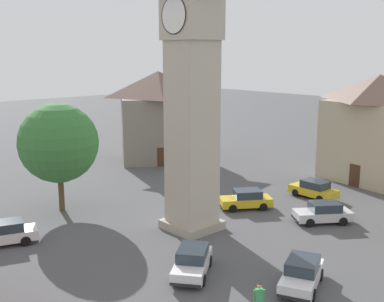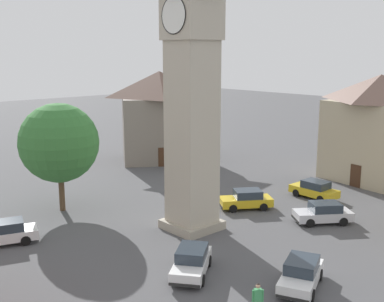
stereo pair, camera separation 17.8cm
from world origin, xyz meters
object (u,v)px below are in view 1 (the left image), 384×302
object	(u,v)px
pedestrian	(259,297)
building_hall_far	(376,128)
car_green_alley	(323,213)
tree	(58,143)
building_terrace_right	(159,115)
car_blue_kerb	(246,199)
car_silver_kerb	(5,233)
car_white_side	(302,273)
clock_tower	(192,32)
car_red_corner	(192,261)
car_black_far	(314,189)

from	to	relation	value
pedestrian	building_hall_far	xyz separation A→B (m)	(-8.17, 26.70, 4.22)
car_green_alley	tree	distance (m)	20.53
tree	building_terrace_right	xyz separation A→B (m)	(-9.07, 16.97, -0.20)
building_terrace_right	car_green_alley	bearing A→B (deg)	-9.73
car_blue_kerb	tree	bearing A→B (deg)	-130.44
car_silver_kerb	car_white_side	bearing A→B (deg)	29.88
tree	building_hall_far	size ratio (longest dim) A/B	0.82
tree	building_hall_far	world-z (taller)	building_hall_far
pedestrian	tree	xyz separation A→B (m)	(-20.49, 0.56, 4.39)
clock_tower	car_red_corner	distance (m)	14.61
clock_tower	car_blue_kerb	world-z (taller)	clock_tower
car_red_corner	tree	distance (m)	15.81
car_red_corner	building_terrace_right	xyz separation A→B (m)	(-24.18, 16.84, 4.44)
car_blue_kerb	car_red_corner	bearing A→B (deg)	-62.58
car_silver_kerb	car_blue_kerb	bearing A→B (deg)	71.72
car_red_corner	car_silver_kerb	bearing A→B (deg)	-151.63
building_hall_far	car_white_side	bearing A→B (deg)	-71.06
car_green_alley	building_hall_far	size ratio (longest dim) A/B	0.42
tree	building_hall_far	distance (m)	28.90
car_silver_kerb	building_terrace_right	size ratio (longest dim) A/B	0.40
clock_tower	building_terrace_right	xyz separation A→B (m)	(-18.89, 12.05, -8.30)
car_green_alley	car_red_corner	bearing A→B (deg)	-91.24
car_white_side	pedestrian	xyz separation A→B (m)	(0.37, -3.95, 0.25)
car_white_side	pedestrian	bearing A→B (deg)	-84.69
car_silver_kerb	building_hall_far	size ratio (longest dim) A/B	0.43
car_silver_kerb	pedestrian	xyz separation A→B (m)	(16.68, 5.43, 0.25)
car_green_alley	building_terrace_right	xyz separation A→B (m)	(-24.46, 4.19, 4.44)
car_silver_kerb	building_terrace_right	xyz separation A→B (m)	(-12.87, 22.95, 4.44)
car_white_side	building_hall_far	bearing A→B (deg)	108.94
building_terrace_right	car_silver_kerb	bearing A→B (deg)	-60.72
clock_tower	car_white_side	size ratio (longest dim) A/B	5.17
building_terrace_right	car_white_side	bearing A→B (deg)	-24.95
pedestrian	car_blue_kerb	bearing A→B (deg)	133.54
car_silver_kerb	car_black_far	size ratio (longest dim) A/B	1.07
car_blue_kerb	building_terrace_right	bearing A→B (deg)	162.32
car_blue_kerb	tree	size ratio (longest dim) A/B	0.52
car_white_side	car_black_far	xyz separation A→B (m)	(-8.69, 14.14, 0.00)
tree	building_terrace_right	world-z (taller)	building_terrace_right
clock_tower	car_green_alley	size ratio (longest dim) A/B	5.31
car_silver_kerb	car_black_far	distance (m)	24.72
building_hall_far	car_green_alley	bearing A→B (deg)	-77.03
car_blue_kerb	car_white_side	size ratio (longest dim) A/B	0.98
clock_tower	car_red_corner	bearing A→B (deg)	-42.15
car_blue_kerb	building_terrace_right	distance (m)	19.92
car_green_alley	clock_tower	bearing A→B (deg)	-125.33
car_red_corner	car_white_side	distance (m)	5.98
car_white_side	building_terrace_right	size ratio (longest dim) A/B	0.40
car_blue_kerb	car_silver_kerb	size ratio (longest dim) A/B	0.98
car_white_side	building_hall_far	distance (m)	24.47
car_black_far	building_terrace_right	world-z (taller)	building_terrace_right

